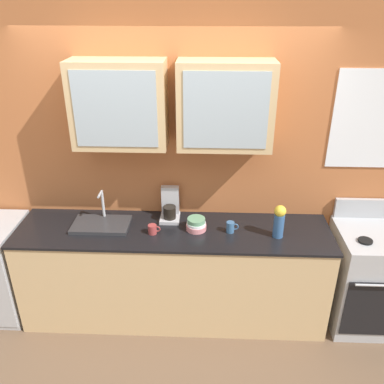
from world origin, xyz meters
The scene contains 10 objects.
ground_plane centered at (0.00, 0.00, 0.00)m, with size 10.00×10.00×0.00m, color brown.
back_wall_unit centered at (0.01, 0.33, 1.48)m, with size 5.20×0.41×2.76m.
counter centered at (0.00, 0.00, 0.46)m, with size 2.68×0.64×0.91m.
stove_range centered at (1.70, 0.00, 0.46)m, with size 0.60×0.66×1.09m.
sink_faucet centered at (-0.62, 0.04, 0.94)m, with size 0.49×0.30×0.29m.
bowl_stack centered at (0.20, 0.02, 0.96)m, with size 0.17×0.17×0.11m.
vase centered at (0.87, -0.06, 1.07)m, with size 0.10×0.10×0.29m.
cup_near_sink centered at (-0.16, -0.06, 0.95)m, with size 0.10×0.07×0.08m.
cup_near_bowls centered at (0.49, -0.01, 0.96)m, with size 0.10×0.07×0.10m.
coffee_maker centered at (-0.04, 0.20, 1.02)m, with size 0.17×0.20×0.29m.
Camera 1 is at (0.29, -2.93, 2.74)m, focal length 37.98 mm.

